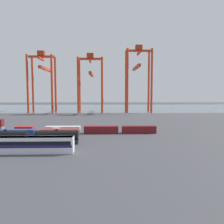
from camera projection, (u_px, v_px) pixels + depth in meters
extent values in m
plane|color=#424247|center=(73.00, 120.00, 116.97)|extent=(420.00, 420.00, 0.00)
cube|color=slate|center=(87.00, 108.00, 209.57)|extent=(400.00, 110.00, 0.01)
cube|color=silver|center=(29.00, 145.00, 53.51)|extent=(21.30, 3.10, 3.90)
cube|color=navy|center=(29.00, 145.00, 53.51)|extent=(20.88, 3.14, 0.64)
cube|color=black|center=(29.00, 142.00, 53.45)|extent=(20.45, 3.13, 0.90)
cube|color=slate|center=(29.00, 138.00, 53.35)|extent=(21.09, 2.85, 0.36)
cube|color=#232326|center=(6.00, 142.00, 62.72)|extent=(12.04, 2.50, 1.10)
cylinder|color=black|center=(5.00, 135.00, 62.55)|extent=(12.04, 2.71, 2.71)
cylinder|color=black|center=(5.00, 130.00, 62.42)|extent=(0.70, 0.70, 0.36)
cube|color=#232326|center=(57.00, 142.00, 63.14)|extent=(12.04, 2.50, 1.10)
cylinder|color=black|center=(57.00, 135.00, 62.97)|extent=(12.04, 2.71, 2.71)
cylinder|color=black|center=(57.00, 130.00, 62.84)|extent=(0.70, 0.70, 0.36)
cube|color=#1C4299|center=(16.00, 133.00, 71.79)|extent=(12.10, 2.44, 2.60)
cube|color=#AD211C|center=(59.00, 133.00, 72.20)|extent=(12.10, 2.44, 2.60)
cube|color=#AD211C|center=(24.00, 130.00, 78.29)|extent=(6.04, 2.44, 2.60)
cube|color=silver|center=(63.00, 130.00, 78.68)|extent=(12.10, 2.44, 2.60)
cube|color=maroon|center=(101.00, 130.00, 79.08)|extent=(12.10, 2.44, 2.60)
cube|color=maroon|center=(139.00, 130.00, 79.48)|extent=(12.10, 2.44, 2.60)
cylinder|color=red|center=(28.00, 84.00, 155.88)|extent=(1.50, 1.50, 40.88)
cylinder|color=red|center=(52.00, 84.00, 156.38)|extent=(1.50, 1.50, 40.88)
cylinder|color=red|center=(33.00, 84.00, 167.09)|extent=(1.50, 1.50, 40.88)
cylinder|color=red|center=(55.00, 84.00, 167.59)|extent=(1.50, 1.50, 40.88)
cube|color=red|center=(41.00, 57.00, 160.01)|extent=(18.53, 1.20, 1.60)
cube|color=red|center=(41.00, 59.00, 160.15)|extent=(1.20, 12.86, 1.60)
cube|color=red|center=(46.00, 69.00, 173.06)|extent=(2.00, 35.53, 2.00)
cube|color=#9F2C14|center=(41.00, 53.00, 159.80)|extent=(4.80, 4.00, 3.20)
cylinder|color=red|center=(78.00, 85.00, 158.08)|extent=(1.50, 1.50, 39.44)
cylinder|color=red|center=(102.00, 85.00, 158.58)|extent=(1.50, 1.50, 39.44)
cylinder|color=red|center=(80.00, 85.00, 167.08)|extent=(1.50, 1.50, 39.44)
cylinder|color=red|center=(102.00, 85.00, 167.58)|extent=(1.50, 1.50, 39.44)
cube|color=red|center=(90.00, 59.00, 161.17)|extent=(18.59, 1.20, 1.60)
cube|color=red|center=(90.00, 61.00, 161.31)|extent=(1.20, 10.64, 1.60)
cube|color=red|center=(91.00, 74.00, 173.58)|extent=(2.00, 33.05, 2.00)
cube|color=#9F2C14|center=(90.00, 55.00, 160.96)|extent=(4.80, 4.00, 3.20)
cylinder|color=red|center=(127.00, 81.00, 157.94)|extent=(1.50, 1.50, 45.40)
cylinder|color=red|center=(152.00, 81.00, 158.45)|extent=(1.50, 1.50, 45.40)
cylinder|color=red|center=(126.00, 82.00, 168.75)|extent=(1.50, 1.50, 45.40)
cylinder|color=red|center=(149.00, 82.00, 169.26)|extent=(1.50, 1.50, 45.40)
cube|color=red|center=(139.00, 51.00, 161.69)|extent=(18.94, 1.20, 1.60)
cube|color=red|center=(139.00, 53.00, 161.83)|extent=(1.20, 12.45, 1.60)
cube|color=red|center=(136.00, 67.00, 174.45)|extent=(2.00, 33.95, 2.00)
cube|color=#9F2C14|center=(139.00, 47.00, 161.48)|extent=(4.80, 4.00, 3.20)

